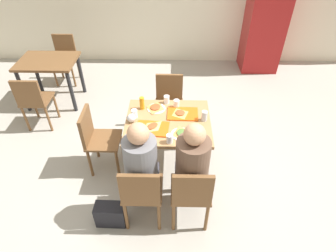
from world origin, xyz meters
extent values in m
cube|color=#9E998E|center=(0.00, 0.00, -0.01)|extent=(10.00, 10.00, 0.02)
cube|color=#9E7247|center=(0.00, 0.00, 0.75)|extent=(0.98, 0.86, 0.04)
cylinder|color=black|center=(-0.43, -0.37, 0.36)|extent=(0.06, 0.06, 0.73)
cylinder|color=black|center=(0.43, -0.37, 0.36)|extent=(0.06, 0.06, 0.73)
cylinder|color=black|center=(-0.43, 0.37, 0.36)|extent=(0.06, 0.06, 0.73)
cylinder|color=black|center=(0.43, 0.37, 0.36)|extent=(0.06, 0.06, 0.73)
cube|color=brown|center=(-0.24, -0.73, 0.45)|extent=(0.40, 0.40, 0.03)
cube|color=brown|center=(-0.24, -0.91, 0.67)|extent=(0.38, 0.04, 0.40)
cylinder|color=brown|center=(-0.41, -0.56, 0.22)|extent=(0.04, 0.04, 0.44)
cylinder|color=brown|center=(-0.07, -0.56, 0.22)|extent=(0.04, 0.04, 0.44)
cylinder|color=brown|center=(-0.41, -0.90, 0.22)|extent=(0.04, 0.04, 0.44)
cylinder|color=brown|center=(-0.07, -0.90, 0.22)|extent=(0.04, 0.04, 0.44)
cube|color=brown|center=(0.24, -0.73, 0.45)|extent=(0.40, 0.40, 0.03)
cube|color=brown|center=(0.24, -0.91, 0.67)|extent=(0.38, 0.04, 0.40)
cylinder|color=brown|center=(0.07, -0.56, 0.22)|extent=(0.04, 0.04, 0.44)
cylinder|color=brown|center=(0.41, -0.56, 0.22)|extent=(0.04, 0.04, 0.44)
cylinder|color=brown|center=(0.07, -0.90, 0.22)|extent=(0.04, 0.04, 0.44)
cylinder|color=brown|center=(0.41, -0.90, 0.22)|extent=(0.04, 0.04, 0.44)
cube|color=brown|center=(0.00, 0.73, 0.45)|extent=(0.40, 0.40, 0.03)
cube|color=brown|center=(0.00, 0.91, 0.67)|extent=(0.38, 0.04, 0.40)
cylinder|color=brown|center=(0.17, 0.56, 0.22)|extent=(0.04, 0.04, 0.44)
cylinder|color=brown|center=(-0.17, 0.56, 0.22)|extent=(0.04, 0.04, 0.44)
cylinder|color=brown|center=(0.17, 0.90, 0.22)|extent=(0.04, 0.04, 0.44)
cylinder|color=brown|center=(-0.17, 0.90, 0.22)|extent=(0.04, 0.04, 0.44)
cube|color=brown|center=(-0.79, 0.00, 0.45)|extent=(0.40, 0.40, 0.03)
cube|color=brown|center=(-0.97, 0.00, 0.67)|extent=(0.04, 0.38, 0.40)
cylinder|color=brown|center=(-0.62, 0.17, 0.22)|extent=(0.04, 0.04, 0.44)
cylinder|color=brown|center=(-0.62, -0.17, 0.22)|extent=(0.04, 0.04, 0.44)
cylinder|color=brown|center=(-0.96, 0.17, 0.22)|extent=(0.04, 0.04, 0.44)
cylinder|color=brown|center=(-0.96, -0.17, 0.22)|extent=(0.04, 0.04, 0.44)
cylinder|color=#383842|center=(-0.32, -0.50, 0.23)|extent=(0.10, 0.10, 0.47)
cylinder|color=#383842|center=(-0.16, -0.50, 0.23)|extent=(0.10, 0.10, 0.47)
cube|color=#383842|center=(-0.24, -0.60, 0.52)|extent=(0.32, 0.28, 0.10)
cylinder|color=slate|center=(-0.24, -0.71, 0.83)|extent=(0.32, 0.32, 0.52)
sphere|color=tan|center=(-0.24, -0.71, 1.18)|extent=(0.20, 0.20, 0.20)
cylinder|color=#383842|center=(0.16, -0.50, 0.23)|extent=(0.10, 0.10, 0.47)
cylinder|color=#383842|center=(0.32, -0.50, 0.23)|extent=(0.10, 0.10, 0.47)
cube|color=#383842|center=(0.24, -0.60, 0.52)|extent=(0.32, 0.28, 0.10)
cylinder|color=brown|center=(0.24, -0.71, 0.83)|extent=(0.32, 0.32, 0.52)
sphere|color=tan|center=(0.24, -0.71, 1.18)|extent=(0.20, 0.20, 0.20)
cube|color=#D85914|center=(-0.17, -0.15, 0.78)|extent=(0.38, 0.29, 0.02)
cube|color=#D85914|center=(0.17, 0.13, 0.78)|extent=(0.37, 0.27, 0.02)
cylinder|color=white|center=(-0.15, 0.24, 0.77)|extent=(0.22, 0.22, 0.01)
cylinder|color=white|center=(0.15, -0.24, 0.77)|extent=(0.22, 0.22, 0.01)
pyramid|color=#DBAD60|center=(-0.17, -0.13, 0.79)|extent=(0.23, 0.24, 0.01)
ellipsoid|color=#B74723|center=(-0.17, -0.13, 0.80)|extent=(0.16, 0.17, 0.01)
pyramid|color=tan|center=(0.14, 0.12, 0.79)|extent=(0.21, 0.22, 0.01)
ellipsoid|color=#B74723|center=(0.14, 0.12, 0.80)|extent=(0.14, 0.15, 0.01)
pyramid|color=#C68C47|center=(-0.16, 0.24, 0.78)|extent=(0.22, 0.23, 0.01)
ellipsoid|color=#B74723|center=(-0.16, 0.24, 0.79)|extent=(0.15, 0.16, 0.01)
pyramid|color=#C68C47|center=(0.16, -0.24, 0.78)|extent=(0.22, 0.24, 0.01)
ellipsoid|color=#4C7233|center=(0.16, -0.24, 0.79)|extent=(0.15, 0.17, 0.01)
cylinder|color=white|center=(-0.02, 0.36, 0.82)|extent=(0.07, 0.07, 0.10)
cylinder|color=white|center=(0.02, -0.36, 0.82)|extent=(0.07, 0.07, 0.10)
cylinder|color=white|center=(-0.39, 0.06, 0.82)|extent=(0.07, 0.07, 0.10)
cylinder|color=white|center=(0.10, 0.28, 0.82)|extent=(0.07, 0.07, 0.10)
cylinder|color=#B7BCC6|center=(0.41, 0.02, 0.83)|extent=(0.07, 0.07, 0.12)
cylinder|color=orange|center=(-0.32, 0.24, 0.85)|extent=(0.06, 0.06, 0.16)
sphere|color=silver|center=(-0.41, -0.02, 0.82)|extent=(0.10, 0.10, 0.10)
cube|color=black|center=(-0.59, -0.83, 0.14)|extent=(0.32, 0.17, 0.28)
cube|color=maroon|center=(1.78, 2.85, 0.95)|extent=(0.70, 0.60, 1.90)
cube|color=brown|center=(-1.95, 1.52, 0.75)|extent=(0.90, 0.70, 0.04)
cylinder|color=black|center=(-2.34, 1.23, 0.36)|extent=(0.06, 0.06, 0.73)
cylinder|color=black|center=(-1.56, 1.23, 0.36)|extent=(0.06, 0.06, 0.73)
cylinder|color=black|center=(-2.34, 1.81, 0.36)|extent=(0.06, 0.06, 0.73)
cylinder|color=black|center=(-1.56, 1.81, 0.36)|extent=(0.06, 0.06, 0.73)
cube|color=brown|center=(-1.95, 0.87, 0.45)|extent=(0.40, 0.40, 0.03)
cube|color=brown|center=(-1.95, 0.69, 0.67)|extent=(0.38, 0.04, 0.40)
cylinder|color=brown|center=(-2.12, 1.04, 0.22)|extent=(0.04, 0.04, 0.44)
cylinder|color=brown|center=(-1.78, 1.04, 0.22)|extent=(0.04, 0.04, 0.44)
cylinder|color=brown|center=(-2.12, 0.70, 0.22)|extent=(0.04, 0.04, 0.44)
cylinder|color=brown|center=(-1.78, 0.70, 0.22)|extent=(0.04, 0.04, 0.44)
cube|color=brown|center=(-1.95, 2.17, 0.45)|extent=(0.40, 0.40, 0.03)
cube|color=brown|center=(-1.95, 2.35, 0.67)|extent=(0.38, 0.04, 0.40)
cylinder|color=brown|center=(-1.78, 2.00, 0.22)|extent=(0.04, 0.04, 0.44)
cylinder|color=brown|center=(-2.12, 2.00, 0.22)|extent=(0.04, 0.04, 0.44)
cylinder|color=brown|center=(-1.78, 2.34, 0.22)|extent=(0.04, 0.04, 0.44)
cylinder|color=brown|center=(-2.12, 2.34, 0.22)|extent=(0.04, 0.04, 0.44)
camera|label=1|loc=(0.05, -2.53, 2.75)|focal=29.93mm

